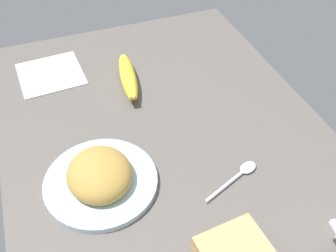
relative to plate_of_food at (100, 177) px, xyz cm
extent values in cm
cube|color=#5B5651|center=(-6.87, 15.18, -2.95)|extent=(90.00, 64.00, 2.00)
cylinder|color=silver|center=(0.00, 0.00, -1.35)|extent=(20.07, 20.07, 1.20)
ellipsoid|color=#B28C3F|center=(0.00, 0.00, 0.76)|extent=(12.53, 11.28, 6.07)
ellipsoid|color=yellow|center=(-26.41, 12.71, -0.19)|extent=(18.22, 5.95, 3.53)
cube|color=#4C3819|center=(-17.99, 11.54, -0.19)|extent=(1.20, 1.20, 1.20)
ellipsoid|color=silver|center=(5.97, 26.07, -1.55)|extent=(3.57, 4.23, 0.80)
cylinder|color=silver|center=(8.37, 20.06, -1.60)|extent=(4.13, 8.94, 0.70)
cube|color=white|center=(-35.87, -3.71, -1.80)|extent=(15.18, 15.18, 0.30)
camera|label=1|loc=(44.29, -3.80, 53.89)|focal=41.96mm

